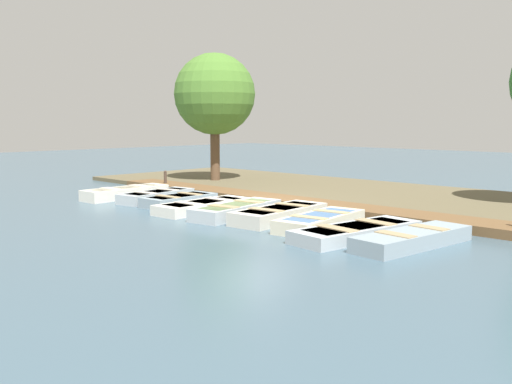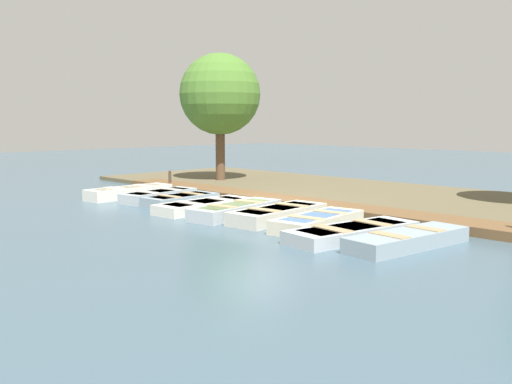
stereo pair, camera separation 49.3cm
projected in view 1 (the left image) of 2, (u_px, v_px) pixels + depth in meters
The scene contains 14 objects.
ground_plane at pixel (256, 209), 18.51m from camera, with size 80.00×80.00×0.00m, color #425B6B.
shore_bank at pixel (346, 192), 22.06m from camera, with size 8.00×24.00×0.17m.
dock_walkway at pixel (283, 201), 19.43m from camera, with size 1.36×16.93×0.25m.
rowboat_0 at pixel (126, 192), 21.10m from camera, with size 3.36×1.16×0.42m.
rowboat_1 at pixel (157, 196), 20.33m from camera, with size 3.08×1.46×0.37m.
rowboat_2 at pixel (179, 200), 19.29m from camera, with size 2.67×1.28×0.36m.
rowboat_3 at pixel (204, 206), 18.03m from camera, with size 3.39×1.29×0.34m.
rowboat_4 at pixel (237, 210), 17.03m from camera, with size 3.41×1.55×0.40m.
rowboat_5 at pixel (280, 214), 16.28m from camera, with size 3.37×1.46×0.41m.
rowboat_6 at pixel (320, 221), 15.16m from camera, with size 3.20×1.50×0.39m.
rowboat_7 at pixel (357, 232), 13.83m from camera, with size 3.71×1.64×0.34m.
rowboat_8 at pixel (412, 238), 12.94m from camera, with size 3.44×1.35×0.38m.
mooring_post_near at pixel (165, 180), 23.88m from camera, with size 0.12×0.12×0.78m.
park_tree_far_left at pixel (215, 95), 25.45m from camera, with size 3.63×3.63×5.85m.
Camera 1 is at (13.12, 12.77, 2.83)m, focal length 40.00 mm.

